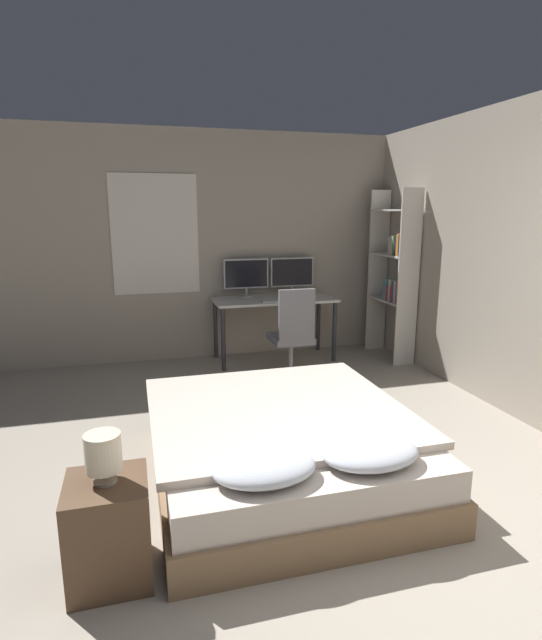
{
  "coord_description": "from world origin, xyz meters",
  "views": [
    {
      "loc": [
        -1.25,
        -1.81,
        1.78
      ],
      "look_at": [
        -0.0,
        2.7,
        0.75
      ],
      "focal_mm": 28.0,
      "sensor_mm": 36.0,
      "label": 1
    }
  ],
  "objects_px": {
    "office_chair": "(292,345)",
    "bookshelf": "(396,270)",
    "computer_mouse": "(304,299)",
    "desk": "(274,306)",
    "bedside_lamp": "(103,453)",
    "monitor_right": "(292,273)",
    "nightstand": "(109,530)",
    "monitor_left": "(246,275)",
    "keyboard": "(279,301)",
    "bed": "(282,445)"
  },
  "relations": [
    {
      "from": "computer_mouse",
      "to": "bookshelf",
      "type": "distance_m",
      "value": 1.16
    },
    {
      "from": "keyboard",
      "to": "nightstand",
      "type": "bearing_deg",
      "value": -119.75
    },
    {
      "from": "bedside_lamp",
      "to": "computer_mouse",
      "type": "relative_size",
      "value": 3.51
    },
    {
      "from": "monitor_left",
      "to": "bookshelf",
      "type": "relative_size",
      "value": 0.27
    },
    {
      "from": "monitor_right",
      "to": "computer_mouse",
      "type": "xyz_separation_m",
      "value": [
        0.01,
        -0.43,
        -0.24
      ]
    },
    {
      "from": "bedside_lamp",
      "to": "desk",
      "type": "distance_m",
      "value": 3.79
    },
    {
      "from": "bedside_lamp",
      "to": "monitor_right",
      "type": "relative_size",
      "value": 0.45
    },
    {
      "from": "nightstand",
      "to": "office_chair",
      "type": "relative_size",
      "value": 0.52
    },
    {
      "from": "computer_mouse",
      "to": "desk",
      "type": "bearing_deg",
      "value": 144.39
    },
    {
      "from": "monitor_left",
      "to": "keyboard",
      "type": "height_order",
      "value": "monitor_left"
    },
    {
      "from": "monitor_right",
      "to": "bookshelf",
      "type": "bearing_deg",
      "value": -26.05
    },
    {
      "from": "bedside_lamp",
      "to": "monitor_right",
      "type": "height_order",
      "value": "monitor_right"
    },
    {
      "from": "bed",
      "to": "monitor_right",
      "type": "bearing_deg",
      "value": 70.9
    },
    {
      "from": "monitor_right",
      "to": "monitor_left",
      "type": "bearing_deg",
      "value": 180.0
    },
    {
      "from": "monitor_right",
      "to": "bedside_lamp",
      "type": "bearing_deg",
      "value": -120.3
    },
    {
      "from": "bookshelf",
      "to": "monitor_left",
      "type": "bearing_deg",
      "value": 162.19
    },
    {
      "from": "bed",
      "to": "monitor_right",
      "type": "height_order",
      "value": "monitor_right"
    },
    {
      "from": "nightstand",
      "to": "desk",
      "type": "relative_size",
      "value": 0.36
    },
    {
      "from": "nightstand",
      "to": "keyboard",
      "type": "bearing_deg",
      "value": 60.25
    },
    {
      "from": "computer_mouse",
      "to": "nightstand",
      "type": "bearing_deg",
      "value": -123.68
    },
    {
      "from": "office_chair",
      "to": "bookshelf",
      "type": "distance_m",
      "value": 1.65
    },
    {
      "from": "monitor_left",
      "to": "monitor_right",
      "type": "distance_m",
      "value": 0.58
    },
    {
      "from": "bed",
      "to": "computer_mouse",
      "type": "height_order",
      "value": "computer_mouse"
    },
    {
      "from": "desk",
      "to": "office_chair",
      "type": "distance_m",
      "value": 0.83
    },
    {
      "from": "computer_mouse",
      "to": "bookshelf",
      "type": "bearing_deg",
      "value": -6.01
    },
    {
      "from": "desk",
      "to": "keyboard",
      "type": "height_order",
      "value": "keyboard"
    },
    {
      "from": "monitor_right",
      "to": "bookshelf",
      "type": "xyz_separation_m",
      "value": [
        1.12,
        -0.55,
        0.07
      ]
    },
    {
      "from": "computer_mouse",
      "to": "bookshelf",
      "type": "relative_size",
      "value": 0.03
    },
    {
      "from": "bed",
      "to": "nightstand",
      "type": "relative_size",
      "value": 3.7
    },
    {
      "from": "office_chair",
      "to": "bookshelf",
      "type": "xyz_separation_m",
      "value": [
        1.43,
        0.45,
        0.7
      ]
    },
    {
      "from": "monitor_left",
      "to": "bookshelf",
      "type": "distance_m",
      "value": 1.79
    },
    {
      "from": "office_chair",
      "to": "bookshelf",
      "type": "relative_size",
      "value": 0.5
    },
    {
      "from": "bed",
      "to": "nightstand",
      "type": "xyz_separation_m",
      "value": [
        -1.09,
        -0.69,
        0.02
      ]
    },
    {
      "from": "bookshelf",
      "to": "monitor_right",
      "type": "bearing_deg",
      "value": 153.95
    },
    {
      "from": "monitor_left",
      "to": "office_chair",
      "type": "bearing_deg",
      "value": -74.93
    },
    {
      "from": "bedside_lamp",
      "to": "computer_mouse",
      "type": "xyz_separation_m",
      "value": [
        2.09,
        3.13,
        0.11
      ]
    },
    {
      "from": "keyboard",
      "to": "bookshelf",
      "type": "xyz_separation_m",
      "value": [
        1.41,
        -0.12,
        0.33
      ]
    },
    {
      "from": "nightstand",
      "to": "bookshelf",
      "type": "xyz_separation_m",
      "value": [
        3.2,
        3.01,
        0.83
      ]
    },
    {
      "from": "monitor_left",
      "to": "bed",
      "type": "bearing_deg",
      "value": -98.18
    },
    {
      "from": "nightstand",
      "to": "desk",
      "type": "height_order",
      "value": "desk"
    },
    {
      "from": "monitor_right",
      "to": "keyboard",
      "type": "distance_m",
      "value": 0.58
    },
    {
      "from": "keyboard",
      "to": "monitor_right",
      "type": "bearing_deg",
      "value": 55.85
    },
    {
      "from": "keyboard",
      "to": "desk",
      "type": "bearing_deg",
      "value": 90.0
    },
    {
      "from": "computer_mouse",
      "to": "keyboard",
      "type": "bearing_deg",
      "value": 180.0
    },
    {
      "from": "monitor_left",
      "to": "monitor_right",
      "type": "bearing_deg",
      "value": 0.0
    },
    {
      "from": "keyboard",
      "to": "computer_mouse",
      "type": "bearing_deg",
      "value": 0.0
    },
    {
      "from": "bedside_lamp",
      "to": "computer_mouse",
      "type": "height_order",
      "value": "computer_mouse"
    },
    {
      "from": "bed",
      "to": "keyboard",
      "type": "relative_size",
      "value": 4.62
    },
    {
      "from": "keyboard",
      "to": "bookshelf",
      "type": "distance_m",
      "value": 1.45
    },
    {
      "from": "bed",
      "to": "nightstand",
      "type": "height_order",
      "value": "bed"
    }
  ]
}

